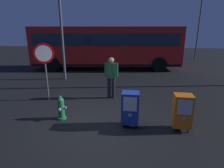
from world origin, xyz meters
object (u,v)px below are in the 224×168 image
object	(u,v)px
newspaper_box_secondary	(130,108)
bus_near	(106,45)
fire_hydrant	(61,108)
newspaper_box_primary	(182,111)
street_light_far_left	(200,19)
pedestrian	(111,76)
stop_sign	(45,60)

from	to	relation	value
newspaper_box_secondary	bus_near	xyz separation A→B (m)	(-2.24, 8.52, 1.14)
fire_hydrant	newspaper_box_primary	world-z (taller)	newspaper_box_primary
newspaper_box_primary	street_light_far_left	world-z (taller)	street_light_far_left
newspaper_box_primary	bus_near	distance (m)	9.33
street_light_far_left	newspaper_box_primary	bearing A→B (deg)	-106.76
pedestrian	fire_hydrant	bearing A→B (deg)	-120.79
newspaper_box_primary	pedestrian	distance (m)	3.21
stop_sign	street_light_far_left	size ratio (longest dim) A/B	0.33
newspaper_box_secondary	bus_near	distance (m)	8.88
stop_sign	bus_near	distance (m)	7.01
fire_hydrant	street_light_far_left	world-z (taller)	street_light_far_left
newspaper_box_secondary	stop_sign	distance (m)	3.84
newspaper_box_secondary	stop_sign	size ratio (longest dim) A/B	0.46
bus_near	pedestrian	bearing A→B (deg)	-85.55
newspaper_box_secondary	bus_near	size ratio (longest dim) A/B	0.09
newspaper_box_primary	street_light_far_left	bearing A→B (deg)	73.24
pedestrian	street_light_far_left	size ratio (longest dim) A/B	0.25
bus_near	street_light_far_left	distance (m)	11.04
newspaper_box_primary	pedestrian	size ratio (longest dim) A/B	0.61
fire_hydrant	stop_sign	xyz separation A→B (m)	(-1.21, 1.46, 1.25)
stop_sign	newspaper_box_primary	bearing A→B (deg)	-18.70
bus_near	street_light_far_left	world-z (taller)	street_light_far_left
street_light_far_left	newspaper_box_secondary	bearing A→B (deg)	-111.38
newspaper_box_primary	newspaper_box_secondary	bearing A→B (deg)	179.97
fire_hydrant	stop_sign	bearing A→B (deg)	129.54
stop_sign	pedestrian	distance (m)	2.61
stop_sign	pedestrian	bearing A→B (deg)	14.17
pedestrian	bus_near	world-z (taller)	bus_near
fire_hydrant	newspaper_box_primary	xyz separation A→B (m)	(3.52, -0.14, 0.22)
stop_sign	pedestrian	xyz separation A→B (m)	(2.45, 0.62, -0.65)
newspaper_box_secondary	street_light_far_left	size ratio (longest dim) A/B	0.15
newspaper_box_primary	bus_near	xyz separation A→B (m)	(-3.63, 8.52, 1.14)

